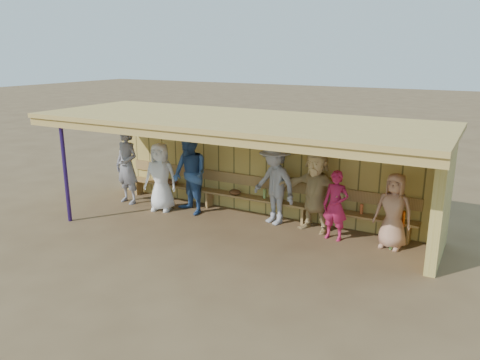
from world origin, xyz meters
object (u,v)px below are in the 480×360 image
object	(u,v)px
player_f	(315,191)
player_h	(394,211)
player_b	(161,177)
player_g	(336,206)
player_a	(127,166)
player_c	(190,174)
bench	(255,193)
player_e	(274,184)

from	to	relation	value
player_f	player_h	distance (m)	1.71
player_b	player_g	bearing A→B (deg)	-12.01
player_a	player_c	world-z (taller)	player_a
player_b	player_c	bearing A→B (deg)	-3.99
player_a	player_h	bearing A→B (deg)	11.32
bench	player_f	bearing A→B (deg)	-10.63
player_g	player_h	distance (m)	1.16
player_b	player_e	xyz separation A→B (m)	(2.86, 0.50, 0.10)
player_c	player_e	xyz separation A→B (m)	(2.08, 0.35, -0.03)
player_a	player_e	distance (m)	4.01
player_f	player_g	size ratio (longest dim) A/B	1.22
player_b	player_c	distance (m)	0.80
player_h	player_b	bearing A→B (deg)	-169.54
player_a	player_g	size ratio (longest dim) A/B	1.34
player_c	bench	xyz separation A→B (m)	(1.43, 0.68, -0.46)
player_b	player_e	distance (m)	2.90
player_f	player_g	bearing A→B (deg)	-17.33
player_g	bench	size ratio (longest dim) A/B	0.20
player_c	bench	bearing A→B (deg)	49.13
player_g	player_e	bearing A→B (deg)	174.42
player_c	player_e	bearing A→B (deg)	33.29
player_b	bench	world-z (taller)	player_b
player_e	player_f	distance (m)	0.98
player_a	player_b	distance (m)	1.13
player_h	bench	xyz separation A→B (m)	(-3.33, 0.46, -0.25)
player_e	bench	distance (m)	0.84
player_f	bench	bearing A→B (deg)	179.30
player_b	bench	xyz separation A→B (m)	(2.20, 0.83, -0.33)
player_b	bench	bearing A→B (deg)	5.49
bench	player_h	bearing A→B (deg)	-7.84
player_b	player_c	xyz separation A→B (m)	(0.77, 0.15, 0.13)
player_f	player_a	bearing A→B (deg)	-164.55
player_b	player_h	size ratio (longest dim) A/B	1.10
player_b	player_f	xyz separation A→B (m)	(3.83, 0.53, 0.06)
player_g	player_h	world-z (taller)	player_h
player_h	bench	size ratio (longest dim) A/B	0.20
bench	player_e	bearing A→B (deg)	-26.71
player_c	player_f	size ratio (longest dim) A/B	1.08
player_e	player_h	bearing A→B (deg)	19.10
player_b	player_g	world-z (taller)	player_b
bench	player_c	bearing A→B (deg)	-154.63
player_a	player_b	bearing A→B (deg)	6.10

